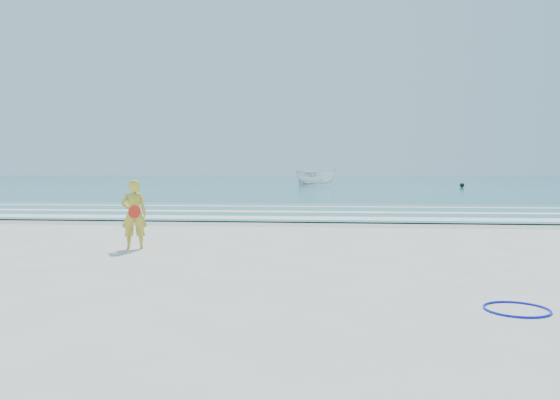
{
  "coord_description": "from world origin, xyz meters",
  "views": [
    {
      "loc": [
        2.01,
        -8.3,
        1.65
      ],
      "look_at": [
        0.79,
        4.0,
        1.0
      ],
      "focal_mm": 35.0,
      "sensor_mm": 36.0,
      "label": 1
    }
  ],
  "objects": [
    {
      "name": "foam_far",
      "position": [
        0.0,
        16.5,
        0.05
      ],
      "size": [
        400.0,
        0.6,
        0.01
      ],
      "primitive_type": "cube",
      "color": "white",
      "rests_on": "shallow"
    },
    {
      "name": "hoop",
      "position": [
        4.17,
        -1.66,
        0.01
      ],
      "size": [
        0.9,
        0.9,
        0.03
      ],
      "primitive_type": "torus",
      "rotation": [
        0.0,
        0.0,
        0.2
      ],
      "color": "#0B12D7",
      "rests_on": "ground"
    },
    {
      "name": "foam_mid",
      "position": [
        0.0,
        13.2,
        0.05
      ],
      "size": [
        400.0,
        0.9,
        0.01
      ],
      "primitive_type": "cube",
      "color": "white",
      "rests_on": "shallow"
    },
    {
      "name": "ocean",
      "position": [
        0.0,
        105.0,
        0.02
      ],
      "size": [
        400.0,
        190.0,
        0.04
      ],
      "primitive_type": "cube",
      "color": "#19727F",
      "rests_on": "ground"
    },
    {
      "name": "boat",
      "position": [
        -0.09,
        54.86,
        1.0
      ],
      "size": [
        5.29,
        3.45,
        1.91
      ],
      "primitive_type": "imported",
      "rotation": [
        0.0,
        0.0,
        1.22
      ],
      "color": "white",
      "rests_on": "ocean"
    },
    {
      "name": "wet_sand",
      "position": [
        0.0,
        9.0,
        0.0
      ],
      "size": [
        400.0,
        2.4,
        0.0
      ],
      "primitive_type": "cube",
      "color": "#B2A893",
      "rests_on": "ground"
    },
    {
      "name": "woman",
      "position": [
        -2.23,
        2.91,
        0.74
      ],
      "size": [
        0.63,
        0.53,
        1.48
      ],
      "color": "gold",
      "rests_on": "ground"
    },
    {
      "name": "shallow",
      "position": [
        0.0,
        14.0,
        0.04
      ],
      "size": [
        400.0,
        10.0,
        0.01
      ],
      "primitive_type": "cube",
      "color": "#59B7AD",
      "rests_on": "ocean"
    },
    {
      "name": "foam_near",
      "position": [
        0.0,
        10.3,
        0.05
      ],
      "size": [
        400.0,
        1.4,
        0.01
      ],
      "primitive_type": "cube",
      "color": "white",
      "rests_on": "shallow"
    },
    {
      "name": "ground",
      "position": [
        0.0,
        0.0,
        0.0
      ],
      "size": [
        400.0,
        400.0,
        0.0
      ],
      "primitive_type": "plane",
      "color": "silver",
      "rests_on": "ground"
    },
    {
      "name": "buoy",
      "position": [
        14.87,
        48.23,
        0.27
      ],
      "size": [
        0.45,
        0.45,
        0.45
      ],
      "primitive_type": "sphere",
      "color": "black",
      "rests_on": "ocean"
    }
  ]
}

